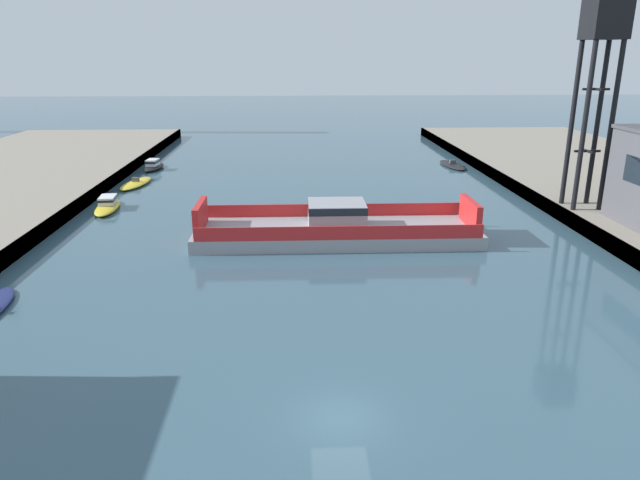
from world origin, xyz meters
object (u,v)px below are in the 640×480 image
(moored_boat_near_left, at_px, (154,166))
(crane_tower, at_px, (602,48))
(moored_boat_mid_left, at_px, (136,183))
(moored_boat_mid_right, at_px, (452,165))
(chain_ferry, at_px, (337,228))
(moored_boat_far_left, at_px, (108,205))

(moored_boat_near_left, relative_size, crane_tower, 0.34)
(moored_boat_mid_left, height_order, moored_boat_mid_right, moored_boat_mid_left)
(chain_ferry, relative_size, crane_tower, 1.30)
(chain_ferry, xyz_separation_m, moored_boat_mid_left, (-22.13, 22.21, -0.77))
(chain_ferry, height_order, moored_boat_near_left, chain_ferry)
(moored_boat_near_left, bearing_deg, crane_tower, -30.88)
(moored_boat_mid_right, bearing_deg, moored_boat_near_left, -179.60)
(chain_ferry, bearing_deg, moored_boat_near_left, 124.73)
(moored_boat_far_left, xyz_separation_m, crane_tower, (45.19, -6.05, 14.87))
(moored_boat_near_left, xyz_separation_m, moored_boat_mid_right, (40.70, 0.29, -0.32))
(moored_boat_near_left, relative_size, moored_boat_mid_left, 0.79)
(chain_ferry, height_order, moored_boat_mid_left, chain_ferry)
(moored_boat_mid_left, bearing_deg, moored_boat_mid_right, 13.99)
(chain_ferry, height_order, moored_boat_mid_right, chain_ferry)
(moored_boat_mid_right, bearing_deg, crane_tower, -80.48)
(chain_ferry, height_order, moored_boat_far_left, chain_ferry)
(moored_boat_mid_left, height_order, moored_boat_far_left, moored_boat_far_left)
(moored_boat_mid_right, relative_size, crane_tower, 0.43)
(moored_boat_near_left, bearing_deg, moored_boat_far_left, -89.74)
(moored_boat_mid_left, bearing_deg, crane_tower, -20.88)
(crane_tower, bearing_deg, moored_boat_near_left, 149.12)
(moored_boat_mid_right, xyz_separation_m, crane_tower, (4.59, -27.36, 15.13))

